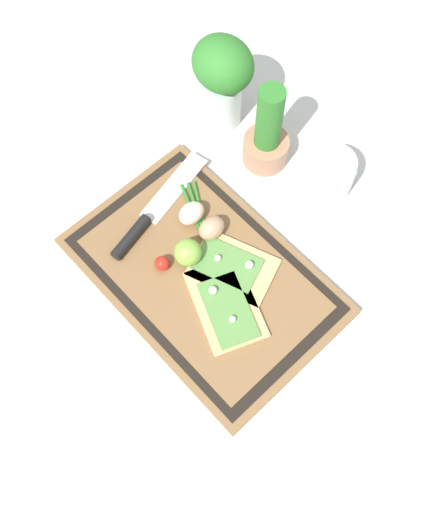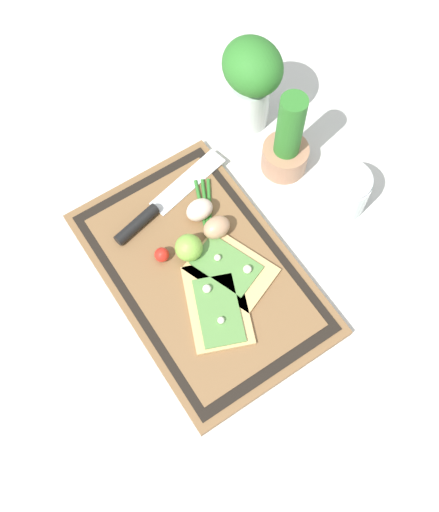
# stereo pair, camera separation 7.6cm
# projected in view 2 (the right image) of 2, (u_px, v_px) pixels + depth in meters

# --- Properties ---
(ground_plane) EXTENTS (6.00, 6.00, 0.00)m
(ground_plane) POSITION_uv_depth(u_px,v_px,m) (202.00, 274.00, 1.13)
(ground_plane) COLOR silver
(cutting_board) EXTENTS (0.50, 0.32, 0.02)m
(cutting_board) POSITION_uv_depth(u_px,v_px,m) (202.00, 273.00, 1.12)
(cutting_board) COLOR brown
(cutting_board) RESTS_ON ground_plane
(pizza_slice_near) EXTENTS (0.20, 0.16, 0.02)m
(pizza_slice_near) POSITION_uv_depth(u_px,v_px,m) (217.00, 306.00, 1.08)
(pizza_slice_near) COLOR tan
(pizza_slice_near) RESTS_ON cutting_board
(pizza_slice_far) EXTENTS (0.18, 0.15, 0.02)m
(pizza_slice_far) POSITION_uv_depth(u_px,v_px,m) (230.00, 268.00, 1.11)
(pizza_slice_far) COLOR tan
(pizza_slice_far) RESTS_ON cutting_board
(knife) EXTENTS (0.09, 0.28, 0.02)m
(knife) POSITION_uv_depth(u_px,v_px,m) (153.00, 211.00, 1.15)
(knife) COLOR silver
(knife) RESTS_ON cutting_board
(egg_brown) EXTENTS (0.04, 0.05, 0.04)m
(egg_brown) POSITION_uv_depth(u_px,v_px,m) (217.00, 227.00, 1.13)
(egg_brown) COLOR tan
(egg_brown) RESTS_ON cutting_board
(egg_pink) EXTENTS (0.04, 0.05, 0.04)m
(egg_pink) POSITION_uv_depth(u_px,v_px,m) (200.00, 210.00, 1.14)
(egg_pink) COLOR beige
(egg_pink) RESTS_ON cutting_board
(lime) EXTENTS (0.05, 0.05, 0.05)m
(lime) POSITION_uv_depth(u_px,v_px,m) (190.00, 247.00, 1.10)
(lime) COLOR #7FB742
(lime) RESTS_ON cutting_board
(cherry_tomato_red) EXTENTS (0.03, 0.03, 0.03)m
(cherry_tomato_red) POSITION_uv_depth(u_px,v_px,m) (162.00, 255.00, 1.11)
(cherry_tomato_red) COLOR red
(cherry_tomato_red) RESTS_ON cutting_board
(scallion_bunch) EXTENTS (0.32, 0.18, 0.01)m
(scallion_bunch) POSITION_uv_depth(u_px,v_px,m) (212.00, 257.00, 1.12)
(scallion_bunch) COLOR #2D7528
(scallion_bunch) RESTS_ON cutting_board
(herb_pot) EXTENTS (0.09, 0.09, 0.21)m
(herb_pot) POSITION_uv_depth(u_px,v_px,m) (287.00, 145.00, 1.16)
(herb_pot) COLOR #AD7A5B
(herb_pot) RESTS_ON ground_plane
(sauce_jar) EXTENTS (0.09, 0.09, 0.09)m
(sauce_jar) POSITION_uv_depth(u_px,v_px,m) (345.00, 192.00, 1.16)
(sauce_jar) COLOR silver
(sauce_jar) RESTS_ON ground_plane
(herb_glass) EXTENTS (0.13, 0.11, 0.21)m
(herb_glass) POSITION_uv_depth(u_px,v_px,m) (252.00, 79.00, 1.16)
(herb_glass) COLOR silver
(herb_glass) RESTS_ON ground_plane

